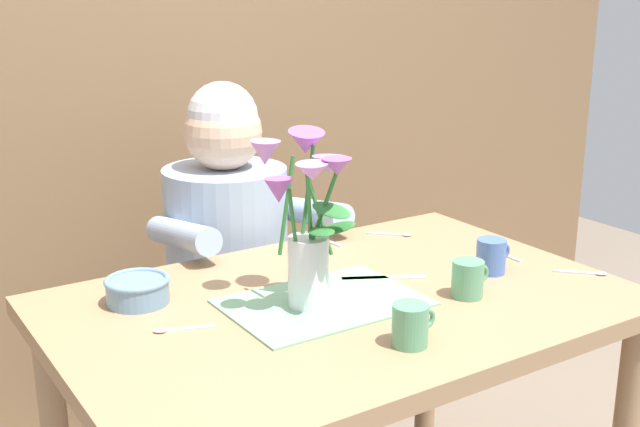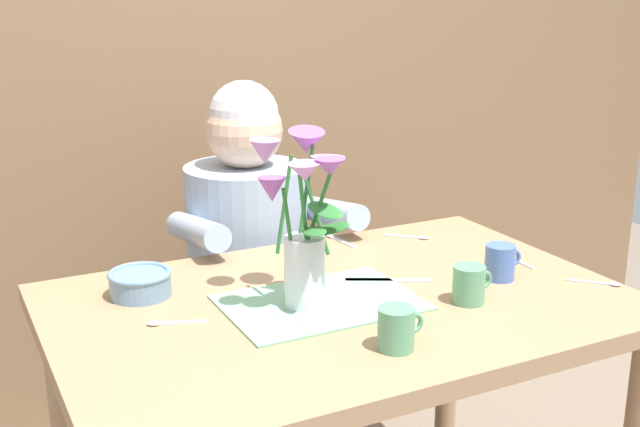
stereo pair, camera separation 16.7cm
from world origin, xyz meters
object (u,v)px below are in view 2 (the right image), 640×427
at_px(dinner_knife, 388,280).
at_px(ceramic_mug, 469,284).
at_px(tea_cup, 500,262).
at_px(ceramic_bowl, 140,282).
at_px(coffee_cup, 397,329).
at_px(flower_vase, 302,216).
at_px(seated_person, 249,282).

height_order(dinner_knife, ceramic_mug, ceramic_mug).
relative_size(ceramic_mug, tea_cup, 1.00).
relative_size(ceramic_bowl, coffee_cup, 1.46).
distance_m(ceramic_bowl, coffee_cup, 0.58).
bearing_deg(flower_vase, coffee_cup, -76.39).
bearing_deg(seated_person, coffee_cup, -95.70).
relative_size(dinner_knife, coffee_cup, 2.04).
relative_size(seated_person, coffee_cup, 12.20).
height_order(dinner_knife, coffee_cup, coffee_cup).
xyz_separation_m(dinner_knife, coffee_cup, (-0.17, -0.30, 0.04)).
bearing_deg(tea_cup, ceramic_mug, -151.34).
bearing_deg(flower_vase, ceramic_mug, -24.25).
bearing_deg(tea_cup, coffee_cup, -153.50).
bearing_deg(dinner_knife, coffee_cup, -91.53).
bearing_deg(seated_person, ceramic_mug, -77.28).
height_order(ceramic_bowl, coffee_cup, coffee_cup).
relative_size(tea_cup, coffee_cup, 1.00).
bearing_deg(dinner_knife, seated_person, 128.30).
relative_size(seated_person, ceramic_mug, 12.20).
xyz_separation_m(dinner_knife, tea_cup, (0.23, -0.10, 0.04)).
bearing_deg(seated_person, ceramic_bowl, -137.28).
xyz_separation_m(flower_vase, dinner_knife, (0.23, 0.04, -0.19)).
distance_m(flower_vase, ceramic_mug, 0.38).
bearing_deg(ceramic_bowl, seated_person, 44.68).
height_order(seated_person, ceramic_bowl, seated_person).
relative_size(seated_person, ceramic_bowl, 8.35).
xyz_separation_m(ceramic_mug, tea_cup, (0.15, 0.08, 0.00)).
distance_m(seated_person, tea_cup, 0.78).
bearing_deg(dinner_knife, ceramic_mug, -36.65).
relative_size(ceramic_mug, coffee_cup, 1.00).
xyz_separation_m(seated_person, ceramic_mug, (0.20, -0.75, 0.22)).
distance_m(flower_vase, dinner_knife, 0.30).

